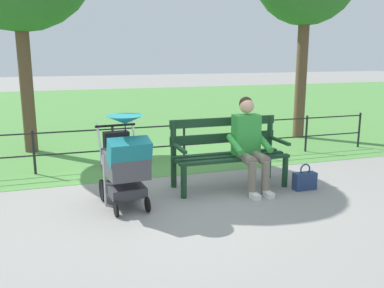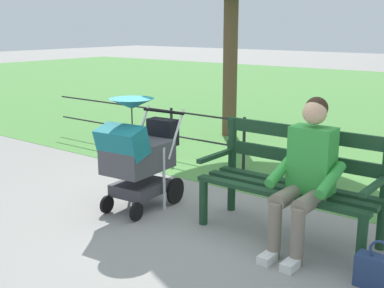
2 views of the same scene
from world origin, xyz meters
TOP-DOWN VIEW (x-y plane):
  - ground_plane at (0.00, 0.00)m, footprint 60.00×60.00m
  - grass_lawn at (0.00, -8.80)m, footprint 40.00×16.00m
  - park_bench at (-0.81, -0.12)m, footprint 1.60×0.60m
  - person_on_bench at (-1.03, 0.11)m, footprint 0.53×0.74m
  - stroller at (0.71, 0.28)m, footprint 0.57×0.92m
  - handbag at (-1.76, 0.39)m, footprint 0.32×0.14m
  - park_fence at (-0.50, -1.57)m, footprint 8.56×0.04m

SIDE VIEW (x-z plane):
  - ground_plane at x=0.00m, z-range 0.00..0.00m
  - grass_lawn at x=0.00m, z-range 0.00..0.01m
  - handbag at x=-1.76m, z-range -0.06..0.31m
  - park_fence at x=-0.50m, z-range 0.07..0.77m
  - park_bench at x=-0.81m, z-range 0.05..1.01m
  - stroller at x=0.71m, z-range 0.02..1.17m
  - person_on_bench at x=-1.03m, z-range 0.04..1.31m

